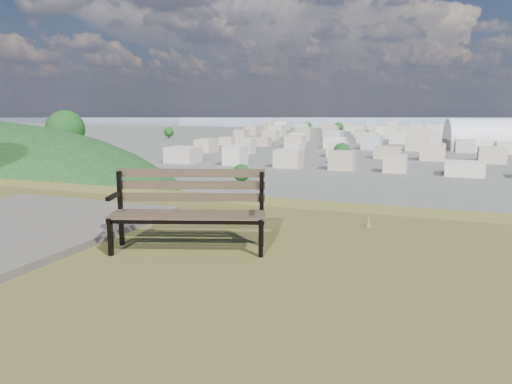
% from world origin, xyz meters
% --- Properties ---
extents(park_bench, '(1.67, 1.00, 0.83)m').
position_xyz_m(park_bench, '(0.76, 1.58, 25.47)').
color(park_bench, '#4A3C2A').
rests_on(park_bench, hilltop_mesa).
extents(arena, '(60.84, 35.65, 24.08)m').
position_xyz_m(arena, '(31.77, 317.49, 5.68)').
color(arena, silver).
rests_on(arena, ground).
extents(city_blocks, '(395.00, 361.00, 7.00)m').
position_xyz_m(city_blocks, '(0.00, 394.44, 3.50)').
color(city_blocks, beige).
rests_on(city_blocks, ground).
extents(city_trees, '(406.52, 387.20, 9.98)m').
position_xyz_m(city_trees, '(-26.39, 319.00, 4.83)').
color(city_trees, '#2D2216').
rests_on(city_trees, ground).
extents(bay_water, '(2400.00, 700.00, 0.12)m').
position_xyz_m(bay_water, '(0.00, 900.00, 0.00)').
color(bay_water, '#889CAE').
rests_on(bay_water, ground).
extents(far_hills, '(2050.00, 340.00, 60.00)m').
position_xyz_m(far_hills, '(-60.92, 1402.93, 25.47)').
color(far_hills, '#8595A5').
rests_on(far_hills, ground).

